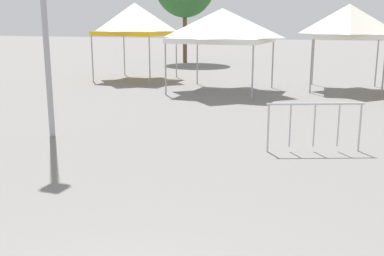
{
  "coord_description": "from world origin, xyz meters",
  "views": [
    {
      "loc": [
        1.71,
        -2.58,
        2.78
      ],
      "look_at": [
        -0.47,
        3.45,
        1.3
      ],
      "focal_mm": 43.63,
      "sensor_mm": 36.0,
      "label": 1
    }
  ],
  "objects": [
    {
      "name": "canopy_tent_right_of_center",
      "position": [
        -8.5,
        17.74,
        2.86
      ],
      "size": [
        3.2,
        3.2,
        3.61
      ],
      "color": "#9E9EA3",
      "rests_on": "ground"
    },
    {
      "name": "canopy_tent_behind_right",
      "position": [
        -3.52,
        15.4,
        2.6
      ],
      "size": [
        3.65,
        3.65,
        3.26
      ],
      "color": "#9E9EA3",
      "rests_on": "ground"
    },
    {
      "name": "crowd_barrier_by_lift",
      "position": [
        0.86,
        7.52,
        0.75
      ],
      "size": [
        1.97,
        0.81,
        1.08
      ],
      "color": "#B7BABF",
      "rests_on": "ground"
    },
    {
      "name": "canopy_tent_center",
      "position": [
        1.11,
        17.57,
        2.76
      ],
      "size": [
        2.98,
        2.98,
        3.44
      ],
      "color": "#9E9EA3",
      "rests_on": "ground"
    }
  ]
}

